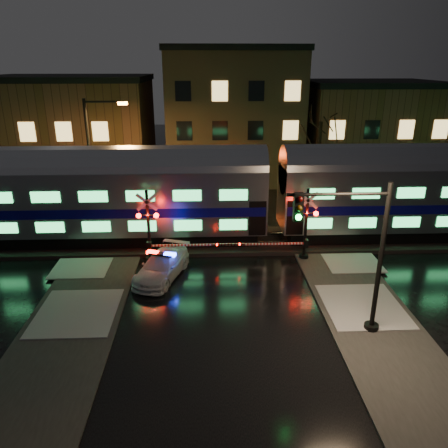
# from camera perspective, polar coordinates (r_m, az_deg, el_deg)

# --- Properties ---
(ground) EXTENTS (120.00, 120.00, 0.00)m
(ground) POSITION_cam_1_polar(r_m,az_deg,el_deg) (22.86, -0.58, -7.39)
(ground) COLOR black
(ground) RESTS_ON ground
(ballast) EXTENTS (90.00, 4.20, 0.24)m
(ballast) POSITION_cam_1_polar(r_m,az_deg,el_deg) (27.33, -0.92, -2.26)
(ballast) COLOR black
(ballast) RESTS_ON ground
(sidewalk_left) EXTENTS (4.00, 20.00, 0.12)m
(sidewalk_left) POSITION_cam_1_polar(r_m,az_deg,el_deg) (18.68, -21.11, -15.77)
(sidewalk_left) COLOR #2D2D2D
(sidewalk_left) RESTS_ON ground
(sidewalk_right) EXTENTS (4.00, 20.00, 0.12)m
(sidewalk_right) POSITION_cam_1_polar(r_m,az_deg,el_deg) (19.10, 20.65, -14.82)
(sidewalk_right) COLOR #2D2D2D
(sidewalk_right) RESTS_ON ground
(building_left) EXTENTS (14.00, 10.00, 9.00)m
(building_left) POSITION_cam_1_polar(r_m,az_deg,el_deg) (44.41, -18.95, 11.40)
(building_left) COLOR #573021
(building_left) RESTS_ON ground
(building_mid) EXTENTS (12.00, 11.00, 11.50)m
(building_mid) POSITION_cam_1_polar(r_m,az_deg,el_deg) (43.06, 1.13, 13.90)
(building_mid) COLOR brown
(building_mid) RESTS_ON ground
(building_right) EXTENTS (12.00, 10.00, 8.50)m
(building_right) POSITION_cam_1_polar(r_m,az_deg,el_deg) (45.45, 18.09, 11.36)
(building_right) COLOR #573021
(building_right) RESTS_ON ground
(train) EXTENTS (51.00, 3.12, 5.92)m
(train) POSITION_cam_1_polar(r_m,az_deg,el_deg) (26.53, 6.45, 4.38)
(train) COLOR black
(train) RESTS_ON ballast
(police_car) EXTENTS (3.12, 4.79, 1.44)m
(police_car) POSITION_cam_1_polar(r_m,az_deg,el_deg) (23.12, -8.12, -5.46)
(police_car) COLOR white
(police_car) RESTS_ON ground
(crossing_signal_right) EXTENTS (5.94, 0.66, 4.20)m
(crossing_signal_right) POSITION_cam_1_polar(r_m,az_deg,el_deg) (24.76, 9.84, -1.01)
(crossing_signal_right) COLOR black
(crossing_signal_right) RESTS_ON ground
(crossing_signal_left) EXTENTS (5.97, 0.66, 4.23)m
(crossing_signal_left) POSITION_cam_1_polar(r_m,az_deg,el_deg) (24.38, -8.97, -1.27)
(crossing_signal_left) COLOR black
(crossing_signal_left) RESTS_ON ground
(traffic_light) EXTENTS (4.19, 0.73, 6.47)m
(traffic_light) POSITION_cam_1_polar(r_m,az_deg,el_deg) (17.97, 16.84, -4.23)
(traffic_light) COLOR black
(traffic_light) RESTS_ON ground
(streetlight) EXTENTS (2.83, 0.30, 8.47)m
(streetlight) POSITION_cam_1_polar(r_m,az_deg,el_deg) (30.68, -16.61, 8.75)
(streetlight) COLOR black
(streetlight) RESTS_ON ground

